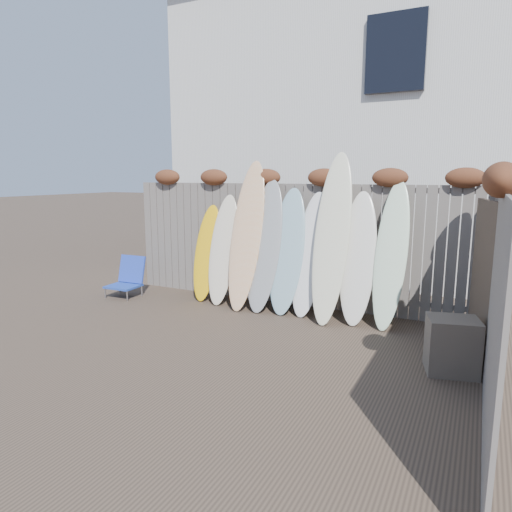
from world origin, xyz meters
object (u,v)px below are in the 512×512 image
at_px(lattice_panel, 486,284).
at_px(surfboard_0, 207,252).
at_px(beach_chair, 128,278).
at_px(wooden_crate, 452,346).

bearing_deg(lattice_panel, surfboard_0, 155.15).
xyz_separation_m(beach_chair, lattice_panel, (5.70, -0.47, 0.60)).
relative_size(beach_chair, lattice_panel, 0.38).
relative_size(lattice_panel, surfboard_0, 1.10).
distance_m(wooden_crate, lattice_panel, 0.83).
bearing_deg(lattice_panel, wooden_crate, -133.89).
bearing_deg(wooden_crate, lattice_panel, 58.73).
xyz_separation_m(lattice_panel, surfboard_0, (-4.32, 0.94, -0.11)).
bearing_deg(surfboard_0, lattice_panel, -15.30).
bearing_deg(surfboard_0, wooden_crate, -22.17).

